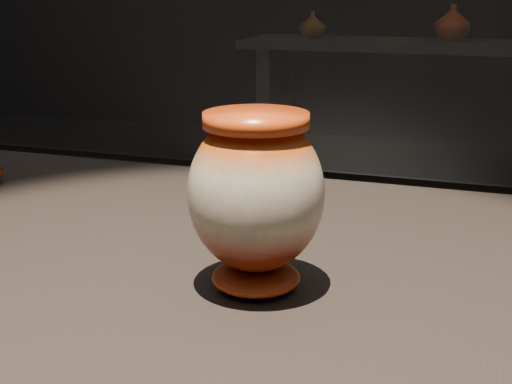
% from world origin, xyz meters
% --- Properties ---
extents(main_vase, '(0.16, 0.16, 0.19)m').
position_xyz_m(main_vase, '(0.15, -0.07, 1.01)').
color(main_vase, '#681B09').
rests_on(main_vase, display_plinth).
extents(back_shelf, '(2.00, 0.60, 0.90)m').
position_xyz_m(back_shelf, '(-0.10, 3.53, 0.64)').
color(back_shelf, black).
rests_on(back_shelf, ground).
extents(back_vase_left, '(0.21, 0.21, 0.16)m').
position_xyz_m(back_vase_left, '(-0.71, 3.49, 0.98)').
color(back_vase_left, brown).
rests_on(back_vase_left, back_shelf).
extents(back_vase_mid, '(0.22, 0.22, 0.21)m').
position_xyz_m(back_vase_mid, '(0.10, 3.56, 1.00)').
color(back_vase_mid, '#681B09').
rests_on(back_vase_mid, back_shelf).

